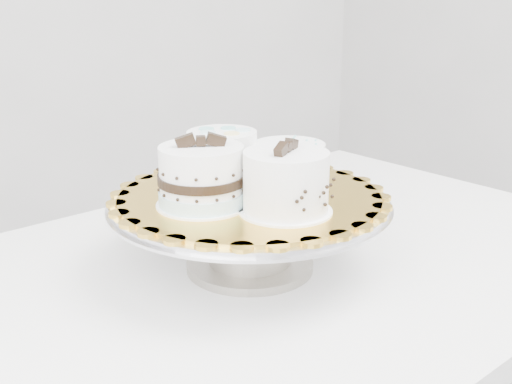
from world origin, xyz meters
TOP-DOWN VIEW (x-y plane):
  - table at (0.01, 0.06)m, footprint 1.18×0.84m
  - cake_stand at (-0.05, 0.06)m, footprint 0.40×0.40m
  - cake_board at (-0.05, 0.06)m, footprint 0.40×0.40m
  - cake_swirl at (-0.05, -0.03)m, footprint 0.15×0.15m
  - cake_banded at (-0.13, 0.05)m, footprint 0.15×0.15m
  - cake_dots at (-0.04, 0.13)m, footprint 0.13×0.13m
  - cake_ribbon at (0.03, 0.06)m, footprint 0.13×0.13m

SIDE VIEW (x-z plane):
  - table at x=0.01m, z-range 0.29..1.04m
  - cake_stand at x=-0.05m, z-range 0.77..0.88m
  - cake_board at x=-0.05m, z-range 0.86..0.86m
  - cake_ribbon at x=0.03m, z-range 0.86..0.92m
  - cake_banded at x=-0.13m, z-range 0.85..0.95m
  - cake_swirl at x=-0.05m, z-range 0.85..0.95m
  - cake_dots at x=-0.04m, z-range 0.86..0.94m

